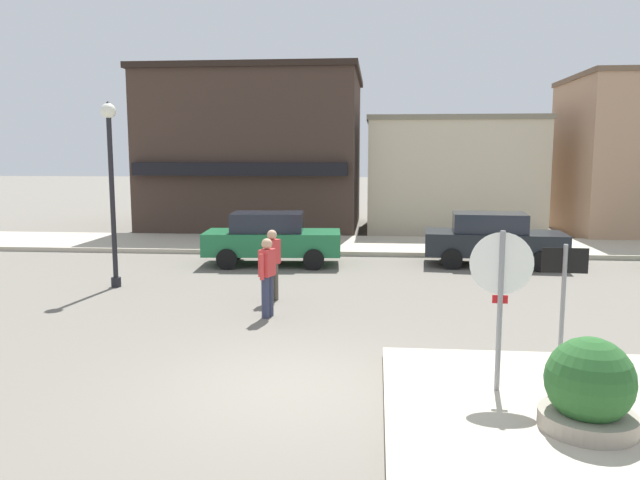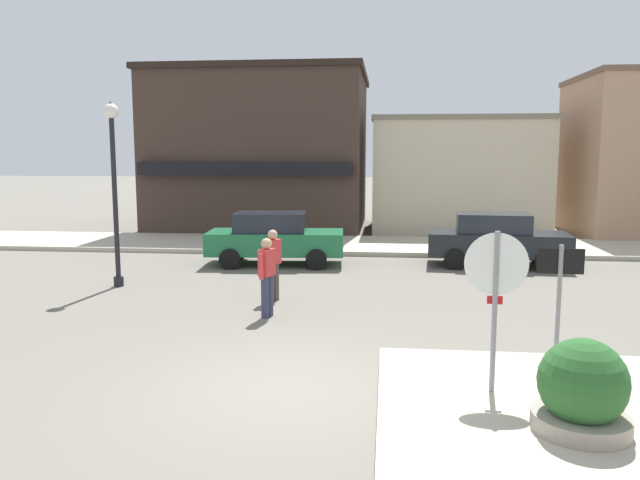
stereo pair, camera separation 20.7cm
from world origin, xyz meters
name	(u,v)px [view 1 (the left image)]	position (x,y,z in m)	size (l,w,h in m)	color
ground_plane	(293,389)	(0.00, 0.00, 0.00)	(160.00, 160.00, 0.00)	#6B665B
kerb_far	(344,245)	(0.00, 13.52, 0.07)	(80.00, 4.00, 0.15)	#B7AD99
stop_sign	(501,290)	(2.78, -0.15, 1.52)	(0.82, 0.08, 2.30)	gray
one_way_sign	(563,301)	(3.65, 0.09, 1.33)	(0.60, 0.07, 2.10)	gray
planter	(589,394)	(3.59, -1.27, 0.56)	(1.10, 1.10, 1.23)	gray
lamp_post	(111,167)	(-5.30, 6.35, 2.96)	(0.36, 0.36, 4.54)	black
parked_car_nearest	(271,238)	(-1.97, 9.82, 0.81)	(4.11, 2.10, 1.56)	#1E6B3D
parked_car_second	(493,238)	(4.56, 10.27, 0.81)	(4.12, 2.10, 1.56)	black
pedestrian_crossing_near	(272,263)	(-1.17, 5.25, 0.87)	(0.36, 0.53, 1.61)	#4C473D
pedestrian_crossing_far	(267,275)	(-1.04, 3.85, 0.87)	(0.31, 0.55, 1.61)	#2D334C
building_corner_shop	(259,151)	(-4.16, 19.52, 3.40)	(9.09, 8.49, 6.80)	#3D2D26
building_storefront_left_near	(449,174)	(4.27, 19.34, 2.40)	(7.14, 6.29, 4.79)	beige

